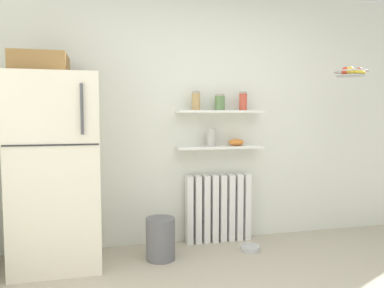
% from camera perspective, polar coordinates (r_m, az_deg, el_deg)
% --- Properties ---
extents(back_wall, '(7.04, 0.10, 2.60)m').
position_cam_1_polar(back_wall, '(3.92, 1.77, 4.20)').
color(back_wall, silver).
rests_on(back_wall, ground_plane).
extents(refrigerator, '(0.73, 0.70, 1.83)m').
position_cam_1_polar(refrigerator, '(3.45, -19.97, -3.28)').
color(refrigerator, silver).
rests_on(refrigerator, ground_plane).
extents(radiator, '(0.69, 0.12, 0.70)m').
position_cam_1_polar(radiator, '(3.95, 4.05, -9.73)').
color(radiator, white).
rests_on(radiator, ground_plane).
extents(wall_shelf_lower, '(0.89, 0.22, 0.02)m').
position_cam_1_polar(wall_shelf_lower, '(3.82, 4.24, -0.49)').
color(wall_shelf_lower, white).
extents(wall_shelf_upper, '(0.89, 0.22, 0.02)m').
position_cam_1_polar(wall_shelf_upper, '(3.80, 4.27, 4.96)').
color(wall_shelf_upper, white).
extents(storage_jar_0, '(0.08, 0.08, 0.19)m').
position_cam_1_polar(storage_jar_0, '(3.74, 0.61, 6.60)').
color(storage_jar_0, tan).
rests_on(storage_jar_0, wall_shelf_upper).
extents(storage_jar_1, '(0.10, 0.10, 0.16)m').
position_cam_1_polar(storage_jar_1, '(3.80, 4.28, 6.36)').
color(storage_jar_1, '#5B7F4C').
rests_on(storage_jar_1, wall_shelf_upper).
extents(storage_jar_2, '(0.08, 0.08, 0.19)m').
position_cam_1_polar(storage_jar_2, '(3.89, 7.81, 6.50)').
color(storage_jar_2, '#C64C38').
rests_on(storage_jar_2, wall_shelf_upper).
extents(vase, '(0.10, 0.10, 0.18)m').
position_cam_1_polar(vase, '(3.78, 2.94, 1.00)').
color(vase, '#B2ADA8').
rests_on(vase, wall_shelf_lower).
extents(shelf_bowl, '(0.16, 0.16, 0.07)m').
position_cam_1_polar(shelf_bowl, '(3.87, 6.79, 0.28)').
color(shelf_bowl, orange).
rests_on(shelf_bowl, wall_shelf_lower).
extents(trash_bin, '(0.27, 0.27, 0.38)m').
position_cam_1_polar(trash_bin, '(3.52, -4.84, -14.21)').
color(trash_bin, slate).
rests_on(trash_bin, ground_plane).
extents(pet_food_bowl, '(0.19, 0.19, 0.05)m').
position_cam_1_polar(pet_food_bowl, '(3.80, 8.90, -15.46)').
color(pet_food_bowl, '#B7B7BC').
rests_on(pet_food_bowl, ground_plane).
extents(hanging_fruit_basket, '(0.32, 0.32, 0.10)m').
position_cam_1_polar(hanging_fruit_basket, '(3.99, 23.16, 10.07)').
color(hanging_fruit_basket, '#B2B2B7').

